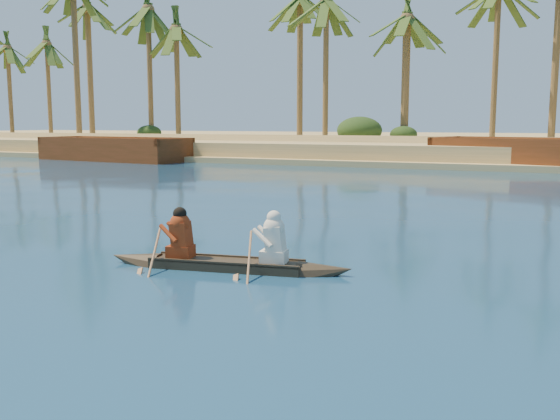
% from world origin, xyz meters
% --- Properties ---
extents(ground, '(160.00, 160.00, 0.00)m').
position_xyz_m(ground, '(0.00, 0.00, 0.00)').
color(ground, '#0C2B4D').
rests_on(ground, ground).
extents(sandy_embankment, '(150.00, 51.00, 1.50)m').
position_xyz_m(sandy_embankment, '(0.00, 46.89, 0.53)').
color(sandy_embankment, '#DFBC7D').
rests_on(sandy_embankment, ground).
extents(palm_grove, '(110.00, 14.00, 16.00)m').
position_xyz_m(palm_grove, '(0.00, 35.00, 8.00)').
color(palm_grove, '#2C4A1A').
rests_on(palm_grove, ground).
extents(shrub_cluster, '(100.00, 6.00, 2.40)m').
position_xyz_m(shrub_cluster, '(0.00, 31.50, 1.20)').
color(shrub_cluster, '#203412').
rests_on(shrub_cluster, ground).
extents(canoe, '(4.71, 1.35, 1.29)m').
position_xyz_m(canoe, '(3.34, -4.00, 0.25)').
color(canoe, '#34291C').
rests_on(canoe, ground).
extents(barge_left, '(11.86, 5.22, 1.91)m').
position_xyz_m(barge_left, '(-19.80, 22.00, 0.67)').
color(barge_left, maroon).
rests_on(barge_left, ground).
extents(barge_mid, '(13.25, 7.35, 2.10)m').
position_xyz_m(barge_mid, '(8.35, 24.70, 0.73)').
color(barge_mid, maroon).
rests_on(barge_mid, ground).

